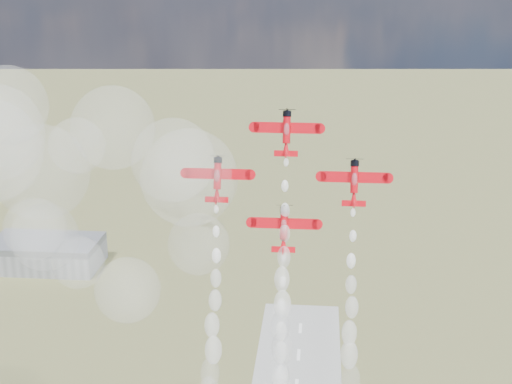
{
  "coord_description": "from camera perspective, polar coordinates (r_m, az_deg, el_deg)",
  "views": [
    {
      "loc": [
        5.36,
        -117.59,
        132.22
      ],
      "look_at": [
        -7.35,
        21.73,
        88.66
      ],
      "focal_mm": 50.0,
      "sensor_mm": 36.0,
      "label": 1
    }
  ],
  "objects": [
    {
      "name": "smoke_trail_lead",
      "position": [
        148.09,
        1.97,
        -12.43
      ],
      "size": [
        5.54,
        18.48,
        48.77
      ],
      "color": "white",
      "rests_on": "plane_lead"
    },
    {
      "name": "plane_left",
      "position": [
        146.56,
        -3.11,
        1.1
      ],
      "size": [
        13.49,
        5.63,
        9.35
      ],
      "rotation": [
        1.26,
        0.0,
        0.0
      ],
      "color": "red",
      "rests_on": "ground"
    },
    {
      "name": "plane_slot",
      "position": [
        145.3,
        2.25,
        -2.89
      ],
      "size": [
        13.49,
        5.63,
        9.35
      ],
      "rotation": [
        1.26,
        0.0,
        0.0
      ],
      "color": "red",
      "rests_on": "ground"
    },
    {
      "name": "hangar",
      "position": [
        346.52,
        -16.45,
        -4.73
      ],
      "size": [
        50.0,
        28.0,
        13.0
      ],
      "color": "gray",
      "rests_on": "ground"
    },
    {
      "name": "drifted_smoke_cloud",
      "position": [
        159.15,
        -13.99,
        1.55
      ],
      "size": [
        60.49,
        42.48,
        56.63
      ],
      "color": "white",
      "rests_on": "ground"
    },
    {
      "name": "plane_right",
      "position": [
        145.27,
        7.87,
        0.82
      ],
      "size": [
        13.49,
        5.63,
        9.35
      ],
      "rotation": [
        1.26,
        0.0,
        0.0
      ],
      "color": "red",
      "rests_on": "ground"
    },
    {
      "name": "plane_lead",
      "position": [
        145.84,
        2.46,
        4.81
      ],
      "size": [
        13.49,
        5.63,
        9.35
      ],
      "rotation": [
        1.26,
        0.0,
        0.0
      ],
      "color": "red",
      "rests_on": "ground"
    }
  ]
}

